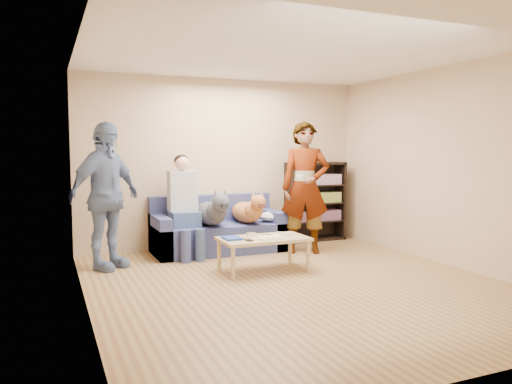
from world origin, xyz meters
name	(u,v)px	position (x,y,z in m)	size (l,w,h in m)	color
ground	(298,284)	(0.00, 0.00, 0.00)	(5.00, 5.00, 0.00)	olive
ceiling	(299,49)	(0.00, 0.00, 2.60)	(5.00, 5.00, 0.00)	white
wall_back	(224,163)	(0.00, 2.50, 1.30)	(4.50, 4.50, 0.00)	tan
wall_front	(480,184)	(0.00, -2.50, 1.30)	(4.50, 4.50, 0.00)	tan
wall_left	(84,173)	(-2.25, 0.00, 1.30)	(5.00, 5.00, 0.00)	tan
wall_right	(454,166)	(2.25, 0.00, 1.30)	(5.00, 5.00, 0.00)	tan
blanket	(273,216)	(0.59, 1.92, 0.50)	(0.43, 0.36, 0.15)	silver
person_standing_right	(305,188)	(0.91, 1.51, 0.96)	(0.70, 0.46, 1.92)	gray
person_standing_left	(105,196)	(-1.89, 1.62, 0.93)	(1.09, 0.46, 1.87)	#738CB8
held_controller	(300,176)	(0.71, 1.31, 1.14)	(0.04, 0.13, 0.03)	silver
notebook_blue	(232,238)	(-0.50, 0.79, 0.43)	(0.20, 0.26, 0.03)	#1C3B9C
papers	(270,238)	(-0.05, 0.64, 0.43)	(0.26, 0.20, 0.01)	white
magazine	(272,236)	(-0.02, 0.66, 0.44)	(0.22, 0.17, 0.01)	beige
camera_silver	(251,235)	(-0.22, 0.86, 0.45)	(0.11, 0.06, 0.05)	silver
controller_a	(280,234)	(0.18, 0.84, 0.43)	(0.04, 0.13, 0.03)	silver
controller_b	(289,234)	(0.26, 0.76, 0.43)	(0.09, 0.06, 0.03)	white
headphone_cup_a	(279,236)	(0.10, 0.72, 0.43)	(0.07, 0.07, 0.02)	white
headphone_cup_b	(276,235)	(0.10, 0.80, 0.43)	(0.07, 0.07, 0.02)	white
pen_orange	(267,239)	(-0.12, 0.58, 0.42)	(0.01, 0.01, 0.14)	#C05E1B
pen_black	(266,234)	(0.02, 0.92, 0.42)	(0.01, 0.01, 0.14)	black
wallet	(249,240)	(-0.35, 0.62, 0.43)	(0.07, 0.12, 0.01)	black
sofa	(217,232)	(-0.25, 2.10, 0.28)	(1.90, 0.85, 0.82)	#515B93
person_seated	(184,202)	(-0.78, 1.97, 0.77)	(0.40, 0.73, 1.47)	#426892
dog_gray	(212,212)	(-0.40, 1.86, 0.62)	(0.39, 1.24, 0.56)	#484952
dog_tan	(248,211)	(0.17, 1.89, 0.61)	(0.36, 1.14, 0.52)	#C0633A
coffee_table	(263,241)	(-0.10, 0.74, 0.37)	(1.10, 0.60, 0.42)	tan
bookshelf	(315,200)	(1.55, 2.33, 0.68)	(1.00, 0.34, 1.30)	black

